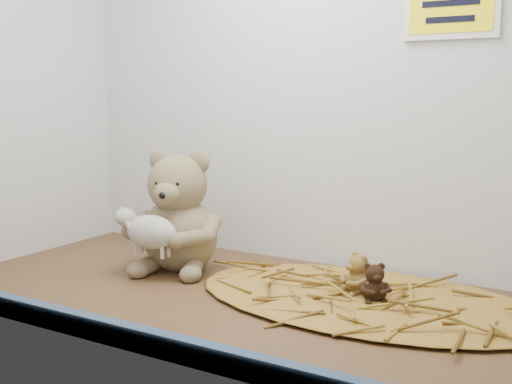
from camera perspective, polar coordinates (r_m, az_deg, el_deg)
The scene contains 8 objects.
alcove_shell at distance 124.36cm, azimuth 0.54°, elevation 11.98°, with size 120.40×60.20×90.40cm.
front_rail at distance 100.30cm, azimuth -10.67°, elevation -12.60°, with size 119.28×2.20×3.60cm, color #3C5573.
straw_bed at distance 121.35cm, azimuth 9.74°, elevation -9.31°, with size 67.37×39.12×1.30cm, color brown.
main_teddy at distance 139.63cm, azimuth -6.86°, elevation -1.60°, with size 20.99×22.16×26.03cm, color #92845A, non-canonical shape.
toy_lamb at distance 133.11cm, azimuth -9.28°, elevation -3.53°, with size 15.22×9.29×9.83cm, color #BBB9A8, non-canonical shape.
mini_teddy_tan at distance 121.99cm, azimuth 9.12°, elevation -7.01°, with size 6.12×6.46×7.59cm, color olive, non-canonical shape.
mini_teddy_brown at distance 118.21cm, azimuth 10.48°, elevation -7.72°, with size 5.65×5.96×7.00cm, color black, non-canonical shape.
wall_sign at distance 132.89cm, azimuth 16.98°, elevation 15.74°, with size 16.00×1.20×11.00cm, color yellow.
Camera 1 is at (62.32, -98.41, 38.30)cm, focal length 45.00 mm.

